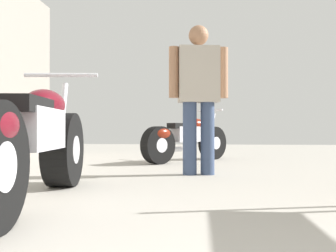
{
  "coord_description": "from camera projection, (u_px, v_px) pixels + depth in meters",
  "views": [
    {
      "loc": [
        0.17,
        0.37,
        0.52
      ],
      "look_at": [
        -0.15,
        4.03,
        0.55
      ],
      "focal_mm": 38.92,
      "sensor_mm": 36.0,
      "label": 1
    }
  ],
  "objects": [
    {
      "name": "motorcycle_maroon_cruiser",
      "position": [
        33.0,
        143.0,
        2.49
      ],
      "size": [
        0.64,
        2.18,
        1.01
      ],
      "color": "black",
      "rests_on": "ground_plane"
    },
    {
      "name": "ground_plane",
      "position": [
        181.0,
        185.0,
        3.37
      ],
      "size": [
        17.96,
        17.96,
        0.0
      ],
      "primitive_type": "plane",
      "color": "#A8A399"
    },
    {
      "name": "motorcycle_black_naked",
      "position": [
        186.0,
        139.0,
        5.8
      ],
      "size": [
        1.33,
        1.49,
        0.86
      ],
      "color": "black",
      "rests_on": "ground_plane"
    },
    {
      "name": "mechanic_in_blue",
      "position": [
        199.0,
        90.0,
        4.15
      ],
      "size": [
        0.69,
        0.31,
        1.7
      ],
      "color": "#384766",
      "rests_on": "ground_plane"
    }
  ]
}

